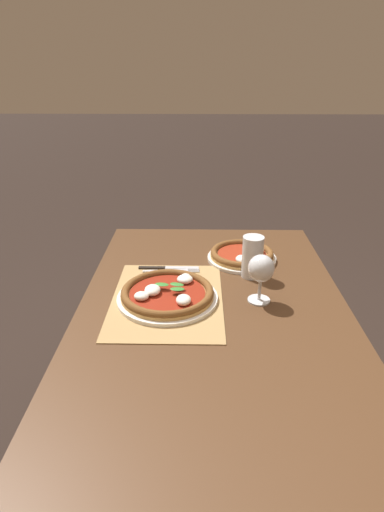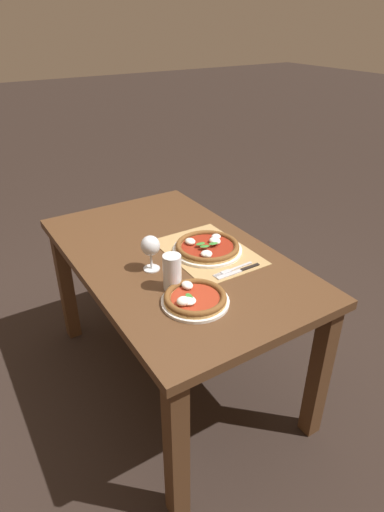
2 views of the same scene
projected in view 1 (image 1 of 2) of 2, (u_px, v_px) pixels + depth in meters
ground_plane at (210, 482)px, 1.58m from camera, size 24.00×24.00×0.00m
dining_table at (213, 341)px, 1.32m from camera, size 1.36×0.82×0.74m
paper_placemat at (167, 299)px, 1.33m from camera, size 0.47×0.34×0.00m
pizza_near at (167, 294)px, 1.32m from camera, size 0.31×0.31×0.05m
pizza_far at (242, 255)px, 1.59m from camera, size 0.26×0.26×0.05m
wine_glass at (261, 270)px, 1.28m from camera, size 0.08×0.08×0.16m
pint_glass at (252, 258)px, 1.45m from camera, size 0.07×0.07×0.15m
fork at (172, 271)px, 1.50m from camera, size 0.03×0.20×0.00m
knife at (169, 268)px, 1.52m from camera, size 0.02×0.22×0.01m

